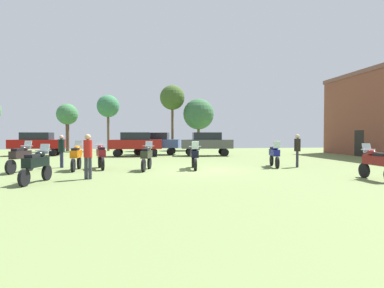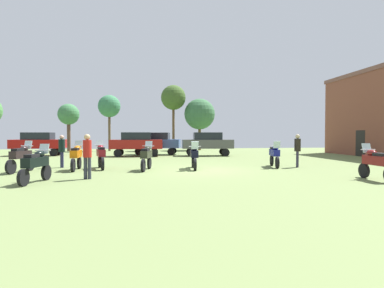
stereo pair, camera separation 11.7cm
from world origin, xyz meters
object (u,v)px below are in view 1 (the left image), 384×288
motorcycle_8 (274,154)px  tree_5 (198,114)px  motorcycle_5 (21,157)px  motorcycle_1 (194,155)px  motorcycle_3 (76,156)px  motorcycle_10 (376,162)px  tree_4 (172,98)px  person_1 (62,149)px  motorcycle_4 (36,164)px  tree_2 (108,107)px  motorcycle_9 (101,155)px  tree_3 (67,115)px  car_4 (136,142)px  car_2 (37,142)px  car_1 (207,142)px  person_2 (297,148)px  motorcycle_7 (147,156)px  person_3 (88,153)px  car_3 (155,142)px

motorcycle_8 → tree_5: tree_5 is taller
motorcycle_5 → motorcycle_1: bearing=15.3°
motorcycle_3 → motorcycle_10: size_ratio=1.01×
motorcycle_3 → tree_4: size_ratio=0.29×
motorcycle_5 → person_1: 2.50m
motorcycle_4 → tree_2: 24.42m
motorcycle_8 → motorcycle_1: bearing=16.5°
motorcycle_9 → tree_2: bearing=81.6°
motorcycle_5 → tree_3: tree_3 is taller
motorcycle_5 → motorcycle_10: size_ratio=0.99×
motorcycle_5 → car_4: car_4 is taller
motorcycle_3 → motorcycle_8: size_ratio=1.01×
motorcycle_5 → car_2: 13.35m
motorcycle_10 → car_1: bearing=106.4°
motorcycle_10 → person_2: person_2 is taller
motorcycle_3 → tree_2: tree_2 is taller
person_1 → tree_2: size_ratio=0.29×
motorcycle_10 → person_1: size_ratio=1.21×
motorcycle_1 → tree_5: bearing=-95.7°
motorcycle_4 → motorcycle_7: motorcycle_7 is taller
motorcycle_7 → person_3: (-2.33, -2.95, 0.35)m
motorcycle_7 → tree_5: bearing=85.2°
motorcycle_10 → person_3: person_3 is taller
person_2 → motorcycle_7: bearing=118.9°
motorcycle_5 → car_4: size_ratio=0.49×
car_2 → person_3: size_ratio=2.37×
car_1 → person_3: car_1 is taller
motorcycle_1 → motorcycle_9: bearing=-4.6°
motorcycle_9 → motorcycle_10: bearing=-41.1°
car_1 → car_3: (-4.34, 2.14, 0.00)m
motorcycle_7 → motorcycle_10: motorcycle_7 is taller
motorcycle_7 → car_4: size_ratio=0.49×
tree_3 → motorcycle_7: bearing=-66.6°
person_2 → motorcycle_8: bearing=101.7°
motorcycle_1 → tree_2: size_ratio=0.36×
motorcycle_5 → tree_4: size_ratio=0.28×
tree_4 → car_2: bearing=-146.7°
motorcycle_1 → motorcycle_5: bearing=6.7°
tree_2 → tree_5: tree_2 is taller
motorcycle_4 → motorcycle_10: 13.06m
tree_5 → tree_3: bearing=-177.1°
motorcycle_8 → car_4: car_4 is taller
motorcycle_1 → motorcycle_9: 4.91m
motorcycle_8 → car_4: (-8.01, 10.01, 0.45)m
person_3 → car_3: bearing=93.4°
motorcycle_3 → person_1: (-1.09, 1.49, 0.31)m
person_1 → person_3: bearing=177.2°
motorcycle_4 → car_3: car_3 is taller
car_2 → tree_4: size_ratio=0.57×
person_3 → tree_2: (-2.02, 23.20, 3.86)m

